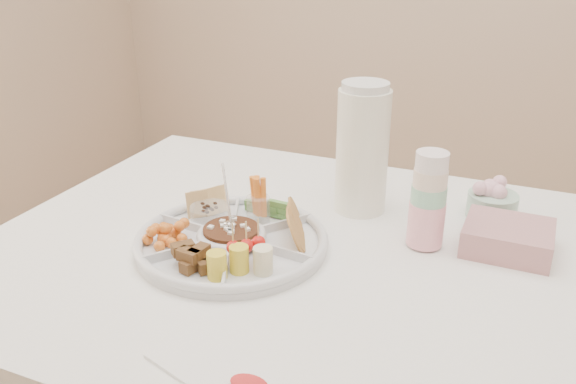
% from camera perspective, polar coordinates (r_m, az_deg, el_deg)
% --- Properties ---
extents(party_tray, '(0.42, 0.42, 0.04)m').
position_cam_1_polar(party_tray, '(1.22, -5.31, -4.34)').
color(party_tray, silver).
rests_on(party_tray, dining_table).
extents(bean_dip, '(0.12, 0.12, 0.04)m').
position_cam_1_polar(bean_dip, '(1.22, -5.32, -4.03)').
color(bean_dip, '#401D0B').
rests_on(bean_dip, party_tray).
extents(tortillas, '(0.11, 0.11, 0.06)m').
position_cam_1_polar(tortillas, '(1.21, 0.81, -3.45)').
color(tortillas, olive).
rests_on(tortillas, party_tray).
extents(carrot_cucumber, '(0.11, 0.11, 0.09)m').
position_cam_1_polar(carrot_cucumber, '(1.30, -2.11, -0.41)').
color(carrot_cucumber, orange).
rests_on(carrot_cucumber, party_tray).
extents(pita_raisins, '(0.13, 0.13, 0.06)m').
position_cam_1_polar(pita_raisins, '(1.32, -7.74, -1.20)').
color(pita_raisins, '#E6C57A').
rests_on(pita_raisins, party_tray).
extents(cherries, '(0.11, 0.11, 0.04)m').
position_cam_1_polar(cherries, '(1.24, -11.35, -3.72)').
color(cherries, orange).
rests_on(cherries, party_tray).
extents(granola_chunks, '(0.12, 0.12, 0.05)m').
position_cam_1_polar(granola_chunks, '(1.13, -9.12, -6.39)').
color(granola_chunks, '#422516').
rests_on(granola_chunks, party_tray).
extents(banana_tomato, '(0.13, 0.13, 0.09)m').
position_cam_1_polar(banana_tomato, '(1.10, -2.49, -5.43)').
color(banana_tomato, '#D6B76D').
rests_on(banana_tomato, party_tray).
extents(cup_stack, '(0.09, 0.09, 0.20)m').
position_cam_1_polar(cup_stack, '(1.23, 12.98, -0.78)').
color(cup_stack, '#A8BA9B').
rests_on(cup_stack, dining_table).
extents(thermos, '(0.14, 0.14, 0.30)m').
position_cam_1_polar(thermos, '(1.35, 6.98, 4.20)').
color(thermos, white).
rests_on(thermos, dining_table).
extents(flower_bowl, '(0.12, 0.12, 0.08)m').
position_cam_1_polar(flower_bowl, '(1.42, 18.61, -0.70)').
color(flower_bowl, '#A0DCC5').
rests_on(flower_bowl, dining_table).
extents(napkin_stack, '(0.17, 0.15, 0.06)m').
position_cam_1_polar(napkin_stack, '(1.29, 19.87, -4.05)').
color(napkin_stack, tan).
rests_on(napkin_stack, dining_table).
extents(placemat, '(0.29, 0.17, 0.01)m').
position_cam_1_polar(placemat, '(0.91, -5.43, -17.20)').
color(placemat, silver).
rests_on(placemat, dining_table).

